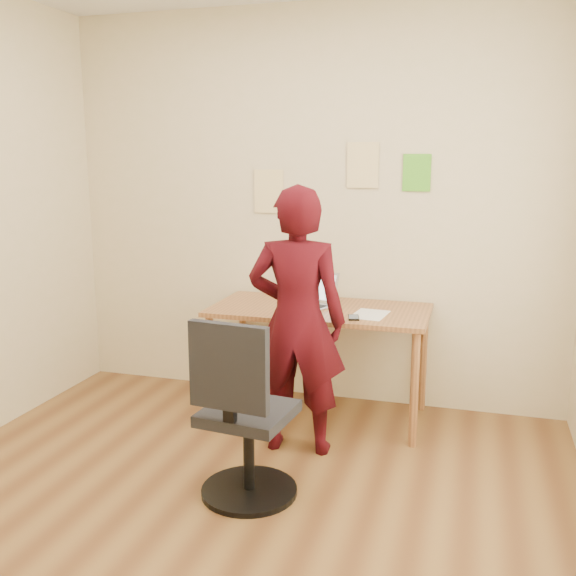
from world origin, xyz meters
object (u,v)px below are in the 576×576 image
(laptop, at_px, (311,298))
(office_chair, at_px, (243,424))
(person, at_px, (297,321))
(desk, at_px, (320,321))
(phone, at_px, (354,317))

(laptop, distance_m, office_chair, 1.27)
(person, bearing_deg, office_chair, 75.65)
(desk, xyz_separation_m, phone, (0.26, -0.21, 0.09))
(desk, relative_size, phone, 10.07)
(office_chair, bearing_deg, person, 87.60)
(desk, height_order, phone, phone)
(office_chair, distance_m, person, 0.75)
(desk, relative_size, laptop, 3.76)
(laptop, bearing_deg, person, -64.17)
(phone, xyz_separation_m, person, (-0.27, -0.30, 0.03))
(phone, relative_size, office_chair, 0.15)
(phone, distance_m, office_chair, 1.07)
(desk, bearing_deg, phone, -38.72)
(desk, xyz_separation_m, person, (-0.01, -0.51, 0.12))
(laptop, relative_size, phone, 2.68)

